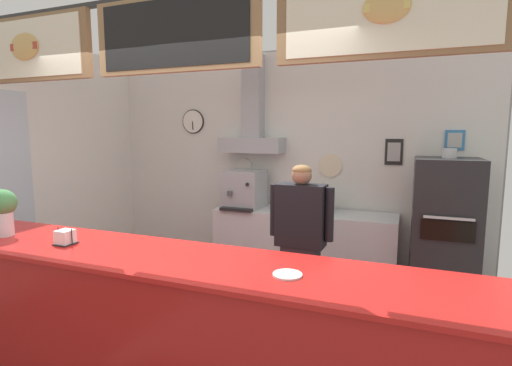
# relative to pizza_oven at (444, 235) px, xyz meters

# --- Properties ---
(back_wall_assembly) EXTENTS (5.14, 2.76, 2.95)m
(back_wall_assembly) POSITION_rel_pizza_oven_xyz_m (-1.96, 0.46, 0.76)
(back_wall_assembly) COLOR gray
(back_wall_assembly) RESTS_ON ground_plane
(service_counter) EXTENTS (4.48, 0.75, 1.08)m
(service_counter) POSITION_rel_pizza_oven_xyz_m (-1.94, -2.32, -0.28)
(service_counter) COLOR #B21916
(service_counter) RESTS_ON ground_plane
(back_prep_counter) EXTENTS (2.25, 0.61, 0.91)m
(back_prep_counter) POSITION_rel_pizza_oven_xyz_m (-1.57, 0.23, -0.37)
(back_prep_counter) COLOR silver
(back_prep_counter) RESTS_ON ground_plane
(pizza_oven) EXTENTS (0.64, 0.69, 1.73)m
(pizza_oven) POSITION_rel_pizza_oven_xyz_m (0.00, 0.00, 0.00)
(pizza_oven) COLOR #232326
(pizza_oven) RESTS_ON ground_plane
(shop_worker) EXTENTS (0.60, 0.24, 1.61)m
(shop_worker) POSITION_rel_pizza_oven_xyz_m (-1.27, -1.07, 0.04)
(shop_worker) COLOR #232328
(shop_worker) RESTS_ON ground_plane
(espresso_machine) EXTENTS (0.47, 0.56, 0.49)m
(espresso_machine) POSITION_rel_pizza_oven_xyz_m (-2.36, 0.20, 0.33)
(espresso_machine) COLOR #A3A5AD
(espresso_machine) RESTS_ON back_prep_counter
(potted_rosemary) EXTENTS (0.18, 0.18, 0.23)m
(potted_rosemary) POSITION_rel_pizza_oven_xyz_m (-1.67, 0.22, 0.23)
(potted_rosemary) COLOR beige
(potted_rosemary) RESTS_ON back_prep_counter
(potted_oregano) EXTENTS (0.28, 0.28, 0.32)m
(potted_oregano) POSITION_rel_pizza_oven_xyz_m (-1.34, 0.20, 0.28)
(potted_oregano) COLOR beige
(potted_oregano) RESTS_ON back_prep_counter
(basil_vase) EXTENTS (0.21, 0.21, 0.37)m
(basil_vase) POSITION_rel_pizza_oven_xyz_m (-3.34, -2.36, 0.47)
(basil_vase) COLOR silver
(basil_vase) RESTS_ON service_counter
(condiment_plate) EXTENTS (0.17, 0.17, 0.01)m
(condiment_plate) POSITION_rel_pizza_oven_xyz_m (-1.00, -2.36, 0.27)
(condiment_plate) COLOR white
(condiment_plate) RESTS_ON service_counter
(napkin_holder) EXTENTS (0.14, 0.13, 0.12)m
(napkin_holder) POSITION_rel_pizza_oven_xyz_m (-2.70, -2.36, 0.31)
(napkin_holder) COLOR #262628
(napkin_holder) RESTS_ON service_counter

